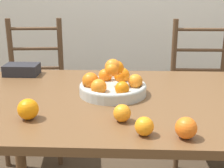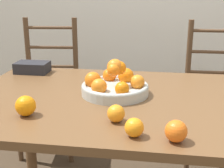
% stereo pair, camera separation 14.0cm
% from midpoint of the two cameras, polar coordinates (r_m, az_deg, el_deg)
% --- Properties ---
extents(dining_table, '(1.64, 0.98, 0.75)m').
position_cam_midpoint_polar(dining_table, '(1.50, 7.32, -6.03)').
color(dining_table, brown).
rests_on(dining_table, ground_plane).
extents(fruit_bowl, '(0.32, 0.32, 0.17)m').
position_cam_midpoint_polar(fruit_bowl, '(1.50, 3.16, -0.18)').
color(fruit_bowl, '#B2B7B2').
rests_on(fruit_bowl, dining_table).
extents(orange_loose_0, '(0.07, 0.07, 0.07)m').
position_cam_midpoint_polar(orange_loose_0, '(1.20, 4.08, -5.45)').
color(orange_loose_0, orange).
rests_on(orange_loose_0, dining_table).
extents(orange_loose_1, '(0.07, 0.07, 0.07)m').
position_cam_midpoint_polar(orange_loose_1, '(1.10, 7.77, -7.97)').
color(orange_loose_1, orange).
rests_on(orange_loose_1, dining_table).
extents(orange_loose_2, '(0.08, 0.08, 0.08)m').
position_cam_midpoint_polar(orange_loose_2, '(1.09, 15.30, -8.40)').
color(orange_loose_2, orange).
rests_on(orange_loose_2, dining_table).
extents(orange_loose_3, '(0.08, 0.08, 0.08)m').
position_cam_midpoint_polar(orange_loose_3, '(1.28, -12.56, -3.98)').
color(orange_loose_3, orange).
rests_on(orange_loose_3, dining_table).
extents(chair_left, '(0.46, 0.44, 1.03)m').
position_cam_midpoint_polar(chair_left, '(2.45, -9.78, -1.06)').
color(chair_left, '#513823').
rests_on(chair_left, ground_plane).
extents(chair_right, '(0.42, 0.40, 1.03)m').
position_cam_midpoint_polar(chair_right, '(2.38, 19.92, -2.42)').
color(chair_right, '#513823').
rests_on(chair_right, ground_plane).
extents(book_stack, '(0.20, 0.13, 0.06)m').
position_cam_midpoint_polar(book_stack, '(1.93, -12.37, 2.97)').
color(book_stack, '#232328').
rests_on(book_stack, dining_table).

